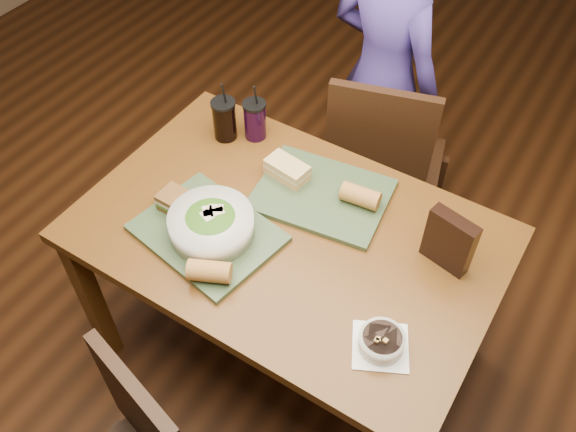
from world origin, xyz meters
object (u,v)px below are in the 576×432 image
object	(u,v)px
salad_bowl	(211,223)
cup_cola	(224,119)
baguette_near	(209,271)
tray_far	(322,195)
soup_bowl	(381,342)
dining_table	(288,249)
sandwich_far	(287,170)
baguette_far	(360,196)
tray_near	(207,233)
diner	(382,77)
cup_berry	(255,120)
chip_bag	(449,241)
sandwich_near	(179,203)
chair_far	(385,161)

from	to	relation	value
salad_bowl	cup_cola	world-z (taller)	cup_cola
baguette_near	cup_cola	world-z (taller)	cup_cola
tray_far	soup_bowl	xyz separation A→B (m)	(0.41, -0.39, 0.02)
dining_table	sandwich_far	distance (m)	0.26
sandwich_far	baguette_far	xyz separation A→B (m)	(0.26, 0.02, 0.00)
tray_near	salad_bowl	xyz separation A→B (m)	(0.02, 0.00, 0.05)
salad_bowl	sandwich_far	bearing A→B (deg)	79.33
cup_cola	sandwich_far	bearing A→B (deg)	-12.78
salad_bowl	baguette_near	xyz separation A→B (m)	(0.10, -0.14, -0.01)
diner	cup_cola	distance (m)	0.75
dining_table	cup_berry	size ratio (longest dim) A/B	5.77
tray_near	baguette_near	world-z (taller)	baguette_near
tray_far	baguette_far	bearing A→B (deg)	12.01
cup_berry	diner	bearing A→B (deg)	71.54
tray_near	baguette_far	xyz separation A→B (m)	(0.34, 0.36, 0.04)
soup_bowl	cup_cola	distance (m)	0.97
baguette_near	chip_bag	bearing A→B (deg)	38.30
dining_table	tray_far	xyz separation A→B (m)	(0.02, 0.18, 0.10)
sandwich_near	diner	bearing A→B (deg)	79.28
tray_near	sandwich_near	bearing A→B (deg)	167.83
tray_far	sandwich_near	xyz separation A→B (m)	(-0.35, -0.30, 0.04)
tray_far	baguette_far	xyz separation A→B (m)	(0.12, 0.03, 0.04)
sandwich_far	cup_cola	world-z (taller)	cup_cola
sandwich_far	baguette_near	world-z (taller)	baguette_near
soup_bowl	chip_bag	xyz separation A→B (m)	(0.03, 0.36, 0.07)
diner	baguette_near	size ratio (longest dim) A/B	11.33
chip_bag	chair_far	bearing A→B (deg)	140.56
tray_near	baguette_far	bearing A→B (deg)	46.26
sandwich_far	baguette_near	xyz separation A→B (m)	(0.03, -0.47, 0.00)
dining_table	sandwich_far	xyz separation A→B (m)	(-0.12, 0.19, 0.14)
sandwich_near	sandwich_far	world-z (taller)	same
salad_bowl	cup_berry	xyz separation A→B (m)	(-0.15, 0.46, 0.01)
chair_far	sandwich_far	world-z (taller)	chair_far
cup_berry	tray_far	bearing A→B (deg)	-20.60
chip_bag	soup_bowl	bearing A→B (deg)	-82.69
cup_berry	tray_near	bearing A→B (deg)	-73.70
salad_bowl	soup_bowl	size ratio (longest dim) A/B	1.29
salad_bowl	soup_bowl	distance (m)	0.61
salad_bowl	soup_bowl	bearing A→B (deg)	-6.36
dining_table	tray_far	bearing A→B (deg)	85.24
baguette_far	cup_cola	bearing A→B (deg)	175.23
sandwich_near	baguette_near	world-z (taller)	baguette_near
sandwich_far	cup_berry	xyz separation A→B (m)	(-0.22, 0.13, 0.03)
baguette_far	chip_bag	distance (m)	0.33
baguette_far	cup_berry	xyz separation A→B (m)	(-0.48, 0.11, 0.02)
diner	sandwich_far	size ratio (longest dim) A/B	9.19
salad_bowl	cup_cola	bearing A→B (deg)	121.20
dining_table	diner	bearing A→B (deg)	98.01
tray_near	sandwich_far	world-z (taller)	sandwich_far
chair_far	soup_bowl	world-z (taller)	chair_far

